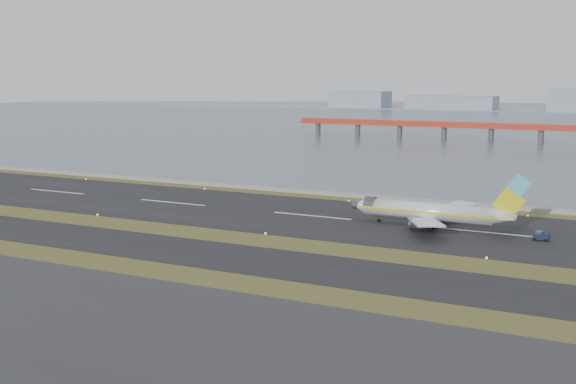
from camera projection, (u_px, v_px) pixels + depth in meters
The scene contains 9 objects.
ground at pixel (247, 242), 142.07m from camera, with size 1000.00×1000.00×0.00m, color #404E1B.
apron_strip at pixel (33, 326), 93.71m from camera, with size 1000.00×50.00×0.10m, color #2E2D30.
taxiway_strip at pixel (214, 255), 131.51m from camera, with size 1000.00×18.00×0.10m, color black.
runway_strip at pixel (312, 216), 168.43m from camera, with size 1000.00×45.00×0.10m, color black.
seawall at pixel (359, 196), 194.73m from camera, with size 1000.00×2.50×1.00m, color gray.
bay_water at pixel (554, 121), 546.43m from camera, with size 1400.00×800.00×1.30m, color #4D616E.
red_pier at pixel (541, 129), 351.68m from camera, with size 260.00×5.00×10.20m.
airliner at pixel (434, 212), 154.92m from camera, with size 38.52×32.89×12.80m.
pushback_tug at pixel (541, 236), 142.79m from camera, with size 3.05×1.83×1.95m.
Camera 1 is at (70.46, -119.84, 31.89)m, focal length 45.00 mm.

